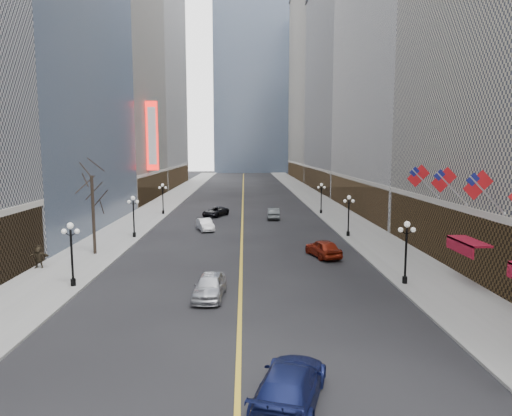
{
  "coord_description": "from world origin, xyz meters",
  "views": [
    {
      "loc": [
        0.29,
        -1.5,
        9.73
      ],
      "look_at": [
        0.8,
        18.07,
        7.19
      ],
      "focal_mm": 32.0,
      "sensor_mm": 36.0,
      "label": 1
    }
  ],
  "objects": [
    {
      "name": "bldg_west_d",
      "position": [
        -29.92,
        121.0,
        36.17
      ],
      "size": [
        26.6,
        38.6,
        72.8
      ],
      "color": "silver",
      "rests_on": "ground"
    },
    {
      "name": "car_sb_far",
      "position": [
        4.37,
        61.69,
        0.75
      ],
      "size": [
        1.79,
        4.65,
        1.51
      ],
      "primitive_type": "imported",
      "rotation": [
        0.0,
        0.0,
        3.1
      ],
      "color": "#4E5456",
      "rests_on": "ground"
    },
    {
      "name": "streetlamp_west_2",
      "position": [
        -11.8,
        48.0,
        2.9
      ],
      "size": [
        1.26,
        0.44,
        4.52
      ],
      "color": "black",
      "rests_on": "sidewalk_west"
    },
    {
      "name": "bldg_east_d",
      "position": [
        29.9,
        149.0,
        31.17
      ],
      "size": [
        26.6,
        46.6,
        62.8
      ],
      "color": "#A79F8A",
      "rests_on": "ground"
    },
    {
      "name": "car_nb_near",
      "position": [
        -2.0,
        27.59,
        0.81
      ],
      "size": [
        2.26,
        4.86,
        1.61
      ],
      "primitive_type": "imported",
      "rotation": [
        0.0,
        0.0,
        -0.08
      ],
      "color": "#BABDC3",
      "rests_on": "ground"
    },
    {
      "name": "ped_west_far",
      "position": [
        -16.4,
        34.99,
        1.09
      ],
      "size": [
        1.78,
        0.65,
        1.88
      ],
      "primitive_type": "imported",
      "rotation": [
        0.0,
        0.0,
        0.09
      ],
      "color": "#2B2418",
      "rests_on": "sidewalk_west"
    },
    {
      "name": "streetlamp_east_2",
      "position": [
        11.8,
        48.0,
        2.9
      ],
      "size": [
        1.26,
        0.44,
        4.52
      ],
      "color": "black",
      "rests_on": "sidewalk_east"
    },
    {
      "name": "streetlamp_west_1",
      "position": [
        -11.8,
        30.0,
        2.9
      ],
      "size": [
        1.26,
        0.44,
        4.52
      ],
      "color": "black",
      "rests_on": "sidewalk_west"
    },
    {
      "name": "car_nb_mid",
      "position": [
        -4.43,
        52.66,
        0.7
      ],
      "size": [
        2.66,
        4.52,
        1.41
      ],
      "primitive_type": "imported",
      "rotation": [
        0.0,
        0.0,
        0.29
      ],
      "color": "silver",
      "rests_on": "ground"
    },
    {
      "name": "flag_4",
      "position": [
        15.31,
        32.0,
        7.29
      ],
      "size": [
        2.87,
        0.12,
        2.87
      ],
      "color": "#B2B2B7",
      "rests_on": "ground"
    },
    {
      "name": "bldg_east_c",
      "position": [
        29.88,
        106.0,
        24.18
      ],
      "size": [
        26.6,
        40.6,
        48.8
      ],
      "color": "gray",
      "rests_on": "ground"
    },
    {
      "name": "car_sb_near",
      "position": [
        2.0,
        14.79,
        0.82
      ],
      "size": [
        3.82,
        6.04,
        1.63
      ],
      "primitive_type": "imported",
      "rotation": [
        0.0,
        0.0,
        2.85
      ],
      "color": "#151D51",
      "rests_on": "ground"
    },
    {
      "name": "lane_line",
      "position": [
        0.0,
        80.0,
        0.01
      ],
      "size": [
        0.25,
        200.0,
        0.02
      ],
      "primitive_type": "cube",
      "color": "gold",
      "rests_on": "ground"
    },
    {
      "name": "tree_west_far",
      "position": [
        -13.5,
        40.0,
        6.24
      ],
      "size": [
        3.6,
        3.6,
        7.92
      ],
      "color": "#2D231C",
      "rests_on": "sidewalk_west"
    },
    {
      "name": "flag_5",
      "position": [
        15.31,
        37.0,
        7.29
      ],
      "size": [
        2.87,
        0.12,
        2.87
      ],
      "color": "#B2B2B7",
      "rests_on": "ground"
    },
    {
      "name": "bldg_west_c",
      "position": [
        -29.88,
        87.0,
        25.19
      ],
      "size": [
        26.6,
        30.6,
        50.8
      ],
      "color": "#A79F8A",
      "rests_on": "ground"
    },
    {
      "name": "car_nb_far",
      "position": [
        -3.92,
        64.15,
        0.69
      ],
      "size": [
        4.17,
        5.48,
        1.38
      ],
      "primitive_type": "imported",
      "rotation": [
        0.0,
        0.0,
        -0.43
      ],
      "color": "black",
      "rests_on": "ground"
    },
    {
      "name": "sidewalk_west",
      "position": [
        -14.0,
        70.0,
        0.07
      ],
      "size": [
        6.0,
        230.0,
        0.15
      ],
      "primitive_type": "cube",
      "color": "gray",
      "rests_on": "ground"
    },
    {
      "name": "car_sb_mid",
      "position": [
        7.42,
        38.8,
        0.81
      ],
      "size": [
        3.09,
        5.12,
        1.63
      ],
      "primitive_type": "imported",
      "rotation": [
        0.0,
        0.0,
        3.4
      ],
      "color": "maroon",
      "rests_on": "ground"
    },
    {
      "name": "streetlamp_east_1",
      "position": [
        11.8,
        30.0,
        2.9
      ],
      "size": [
        1.26,
        0.44,
        4.52
      ],
      "color": "black",
      "rests_on": "sidewalk_east"
    },
    {
      "name": "sidewalk_east",
      "position": [
        14.0,
        70.0,
        0.07
      ],
      "size": [
        6.0,
        230.0,
        0.15
      ],
      "primitive_type": "cube",
      "color": "gray",
      "rests_on": "ground"
    },
    {
      "name": "streetlamp_west_3",
      "position": [
        -11.8,
        66.0,
        2.9
      ],
      "size": [
        1.26,
        0.44,
        4.52
      ],
      "color": "black",
      "rests_on": "sidewalk_west"
    },
    {
      "name": "flag_3",
      "position": [
        15.31,
        27.0,
        7.29
      ],
      "size": [
        2.87,
        0.12,
        2.87
      ],
      "color": "#B2B2B7",
      "rests_on": "ground"
    },
    {
      "name": "theatre_marquee",
      "position": [
        -15.88,
        80.0,
        12.0
      ],
      "size": [
        2.0,
        0.55,
        12.0
      ],
      "color": "red",
      "rests_on": "ground"
    },
    {
      "name": "awning_c",
      "position": [
        16.11,
        30.0,
        3.08
      ],
      "size": [
        1.4,
        4.0,
        0.93
      ],
      "color": "maroon",
      "rests_on": "ground"
    },
    {
      "name": "streetlamp_east_3",
      "position": [
        11.8,
        66.0,
        2.9
      ],
      "size": [
        1.26,
        0.44,
        4.52
      ],
      "color": "black",
      "rests_on": "sidewalk_east"
    }
  ]
}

